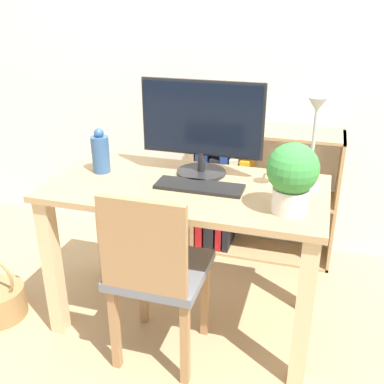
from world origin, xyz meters
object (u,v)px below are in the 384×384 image
Objects in this scene: monitor at (202,124)px; keyboard at (199,187)px; desk_lamp at (314,136)px; bookshelf at (237,192)px; vase at (101,153)px; potted_plant at (292,175)px; chair at (155,271)px.

monitor is 1.47× the size of keyboard.
bookshelf is at bearing 121.62° from desk_lamp.
bookshelf is at bearing 53.57° from vase.
potted_plant reaches higher than keyboard.
potted_plant is at bearing -17.23° from keyboard.
keyboard is 0.45m from potted_plant.
bookshelf is at bearing 84.00° from monitor.
bookshelf is (0.54, 0.74, -0.45)m from vase.
monitor reaches higher than bookshelf.
chair is at bearing -162.52° from potted_plant.
bookshelf reaches higher than keyboard.
potted_plant is 0.32× the size of bookshelf.
desk_lamp is 0.50× the size of chair.
potted_plant is at bearing -33.89° from monitor.
keyboard is 0.92× the size of desk_lamp.
chair reaches higher than bookshelf.
vase is 0.25× the size of chair.
monitor is at bearing -96.00° from bookshelf.
monitor reaches higher than potted_plant.
desk_lamp reaches higher than keyboard.
monitor is at bearing 146.11° from potted_plant.
chair is at bearing -98.64° from monitor.
keyboard is at bearing -171.23° from desk_lamp.
vase reaches higher than chair.
bookshelf is at bearing 88.15° from keyboard.
keyboard is at bearing 62.60° from chair.
monitor is 0.30m from keyboard.
potted_plant is 1.12m from bookshelf.
monitor is 2.04× the size of potted_plant.
potted_plant is at bearing -11.49° from vase.
vase is 0.25× the size of bookshelf.
desk_lamp is at bearing 73.06° from potted_plant.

